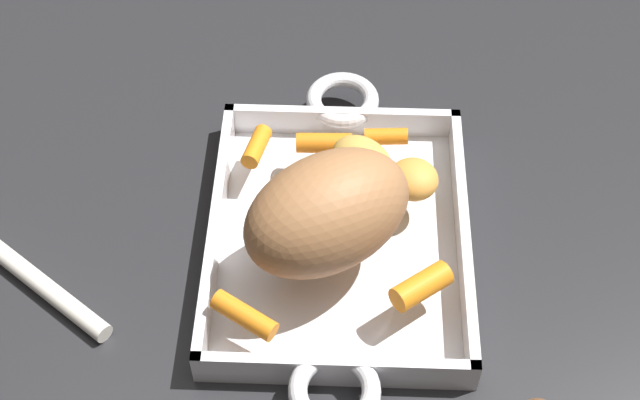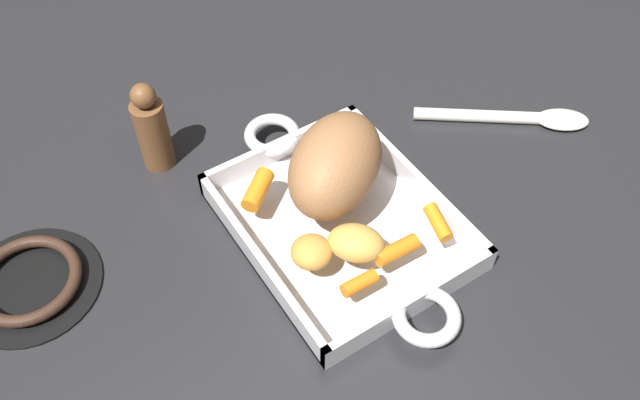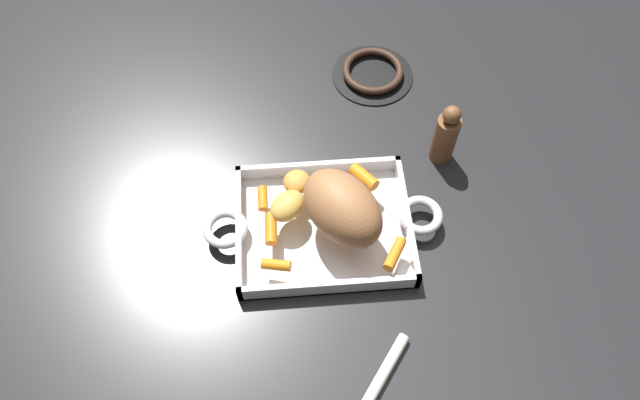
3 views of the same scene
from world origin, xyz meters
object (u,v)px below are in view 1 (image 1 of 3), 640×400
Objects in this scene: pork_roast at (327,213)px; baby_carrot_northwest at (386,137)px; baby_carrot_northeast at (324,143)px; baby_carrot_center_left at (421,286)px; potato_corner at (413,179)px; potato_golden_large at (362,161)px; roasting_dish at (339,238)px; baby_carrot_long at (244,315)px; baby_carrot_southeast at (256,147)px.

pork_roast reaches higher than baby_carrot_northwest.
baby_carrot_center_left is (-0.16, -0.09, 0.00)m from baby_carrot_northeast.
potato_corner is 0.05m from potato_golden_large.
baby_carrot_center_left is 1.14× the size of potato_corner.
potato_golden_large is at bearing -18.75° from roasting_dish.
roasting_dish is 8.58× the size of potato_corner.
baby_carrot_center_left is 0.92× the size of baby_carrot_long.
baby_carrot_northwest is 0.17m from baby_carrot_center_left.
baby_carrot_long is (-0.20, 0.12, 0.00)m from baby_carrot_northwest.
potato_golden_large is (0.16, -0.09, 0.01)m from baby_carrot_long.
baby_carrot_southeast is (0.08, 0.08, 0.03)m from roasting_dish.
baby_carrot_center_left is at bearing -158.96° from potato_golden_large.
baby_carrot_northwest is at bearing -29.96° from potato_golden_large.
baby_carrot_center_left is at bearing -135.71° from baby_carrot_southeast.
potato_corner is at bearing -59.34° from roasting_dish.
baby_carrot_northeast is 0.18m from baby_carrot_center_left.
baby_carrot_southeast is at bearing 32.85° from pork_roast.
roasting_dish is 9.62× the size of baby_carrot_northwest.
roasting_dish is at bearing 161.25° from potato_golden_large.
baby_carrot_center_left reaches higher than baby_carrot_southeast.
pork_roast is 2.37× the size of potato_golden_large.
baby_carrot_southeast is 0.10m from potato_golden_large.
baby_carrot_southeast and baby_carrot_long have the same top height.
potato_golden_large is at bearing -19.00° from pork_roast.
pork_roast is 0.10m from potato_golden_large.
pork_roast is at bearing 131.55° from potato_corner.
baby_carrot_northwest is at bearing -81.86° from baby_carrot_southeast.
baby_carrot_center_left is at bearing -178.17° from potato_corner.
pork_roast reaches higher than baby_carrot_long.
roasting_dish is 0.09m from baby_carrot_northeast.
potato_corner is (-0.05, -0.08, 0.01)m from baby_carrot_northeast.
baby_carrot_northeast is at bearing 51.38° from potato_golden_large.
baby_carrot_northwest is 0.06m from baby_carrot_northeast.
baby_carrot_northwest is at bearing -30.16° from baby_carrot_long.
potato_corner is (0.11, 0.00, 0.00)m from baby_carrot_center_left.
baby_carrot_southeast is 0.18m from baby_carrot_long.
potato_corner is (-0.04, -0.15, 0.01)m from baby_carrot_southeast.
pork_roast reaches higher than baby_carrot_northeast.
roasting_dish is at bearing 43.49° from baby_carrot_center_left.
baby_carrot_southeast is 0.79× the size of baby_carrot_long.
pork_roast is at bearing -176.97° from baby_carrot_northeast.
baby_carrot_northwest is (0.10, -0.04, 0.03)m from roasting_dish.
baby_carrot_long is at bearing 149.84° from baby_carrot_northwest.
pork_roast is 0.12m from baby_carrot_northeast.
baby_carrot_northeast is at bearing -17.22° from baby_carrot_long.
baby_carrot_long is 0.20m from potato_corner.
baby_carrot_long is 0.19m from potato_golden_large.
roasting_dish is 0.13m from baby_carrot_long.
potato_golden_large reaches higher than baby_carrot_long.
pork_roast is 0.14m from baby_carrot_northwest.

